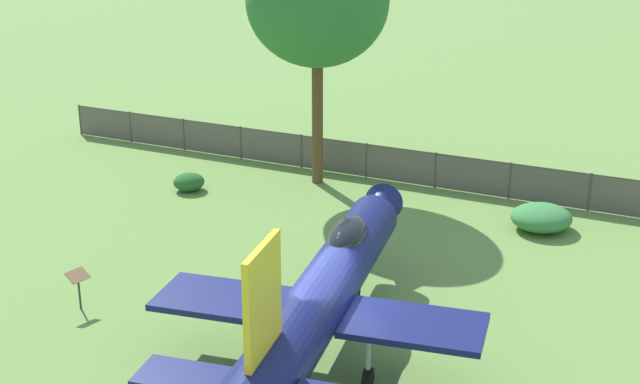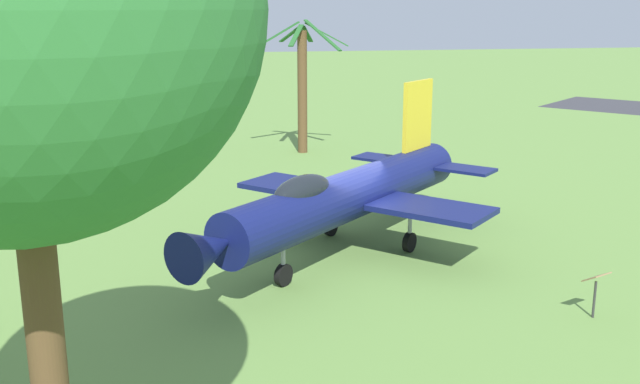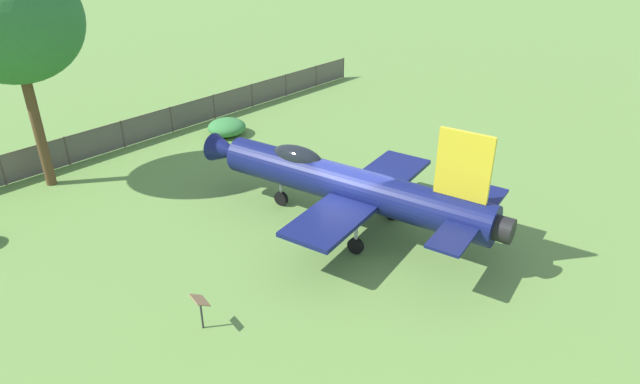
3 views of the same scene
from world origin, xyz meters
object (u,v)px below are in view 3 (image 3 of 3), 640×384
at_px(shade_tree, 10,20).
at_px(shrub_near_fence, 227,127).
at_px(display_jet, 342,182).
at_px(info_plaque, 200,305).

height_order(shade_tree, shrub_near_fence, shade_tree).
xyz_separation_m(display_jet, info_plaque, (4.75, -5.49, -0.97)).
bearing_deg(shade_tree, info_plaque, 28.98).
height_order(display_jet, info_plaque, display_jet).
bearing_deg(shade_tree, display_jet, 61.38).
bearing_deg(info_plaque, shrub_near_fence, 172.69).
relative_size(display_jet, shade_tree, 1.13).
xyz_separation_m(shade_tree, info_plaque, (11.10, 6.15, -6.22)).
xyz_separation_m(shrub_near_fence, info_plaque, (15.29, -1.96, 0.42)).
relative_size(shade_tree, info_plaque, 8.38).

